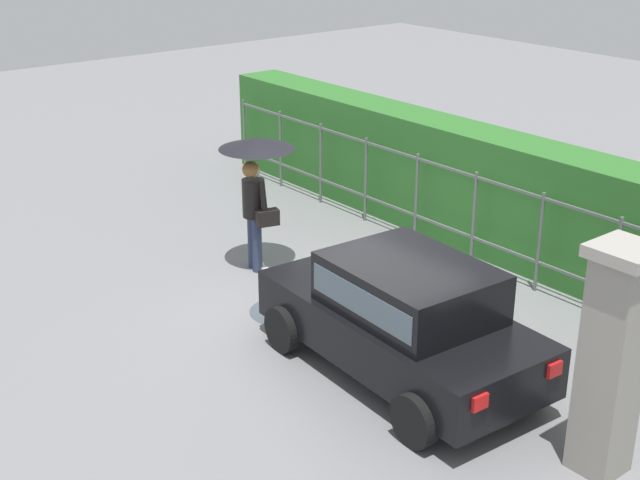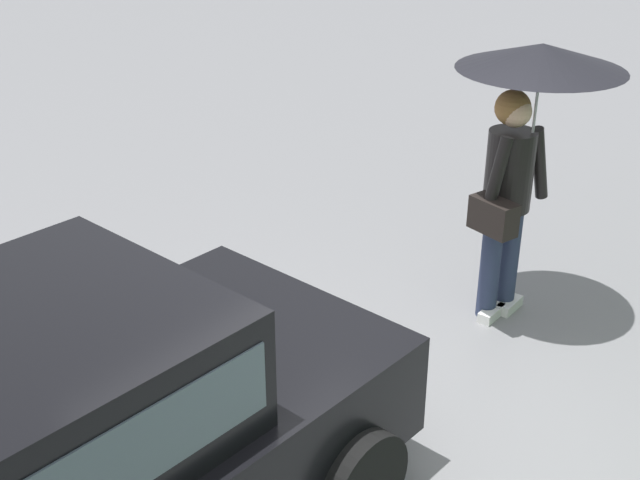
% 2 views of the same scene
% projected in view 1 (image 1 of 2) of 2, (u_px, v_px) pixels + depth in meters
% --- Properties ---
extents(ground_plane, '(40.00, 40.00, 0.00)m').
position_uv_depth(ground_plane, '(354.00, 308.00, 12.23)').
color(ground_plane, slate).
extents(car, '(3.82, 2.04, 1.48)m').
position_uv_depth(car, '(403.00, 314.00, 10.27)').
color(car, black).
rests_on(car, ground).
extents(pedestrian, '(1.13, 1.13, 2.05)m').
position_uv_depth(pedestrian, '(256.00, 170.00, 12.96)').
color(pedestrian, '#2D3856').
rests_on(pedestrian, ground).
extents(gate_pillar, '(0.60, 0.60, 2.42)m').
position_uv_depth(gate_pillar, '(612.00, 360.00, 8.39)').
color(gate_pillar, gray).
rests_on(gate_pillar, ground).
extents(fence_section, '(12.47, 0.05, 1.50)m').
position_uv_depth(fence_section, '(474.00, 214.00, 13.35)').
color(fence_section, '#59605B').
rests_on(fence_section, ground).
extents(hedge_row, '(13.42, 0.90, 1.90)m').
position_uv_depth(hedge_row, '(505.00, 197.00, 13.71)').
color(hedge_row, '#2D6B28').
rests_on(hedge_row, ground).
extents(puddle_near, '(0.95, 0.95, 0.00)m').
position_uv_depth(puddle_near, '(283.00, 311.00, 12.13)').
color(puddle_near, '#4C545B').
rests_on(puddle_near, ground).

